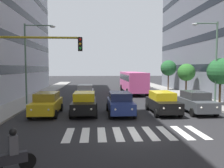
# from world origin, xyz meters

# --- Properties ---
(ground_plane) EXTENTS (180.00, 180.00, 0.00)m
(ground_plane) POSITION_xyz_m (0.00, 0.00, 0.00)
(ground_plane) COLOR #262628
(crosswalk_markings) EXTENTS (7.65, 2.80, 0.01)m
(crosswalk_markings) POSITION_xyz_m (-0.00, 0.00, 0.00)
(crosswalk_markings) COLOR silver
(crosswalk_markings) RESTS_ON ground_plane
(car_0) EXTENTS (2.02, 4.44, 1.72)m
(car_0) POSITION_xyz_m (-5.94, -5.45, 0.89)
(car_0) COLOR #474C51
(car_0) RESTS_ON ground_plane
(car_1) EXTENTS (2.02, 4.44, 1.72)m
(car_1) POSITION_xyz_m (-3.19, -5.37, 0.89)
(car_1) COLOR black
(car_1) RESTS_ON ground_plane
(car_2) EXTENTS (2.02, 4.44, 1.72)m
(car_2) POSITION_xyz_m (0.21, -5.25, 0.89)
(car_2) COLOR navy
(car_2) RESTS_ON ground_plane
(car_3) EXTENTS (2.02, 4.44, 1.72)m
(car_3) POSITION_xyz_m (3.00, -5.49, 0.89)
(car_3) COLOR black
(car_3) RESTS_ON ground_plane
(car_4) EXTENTS (2.02, 4.44, 1.72)m
(car_4) POSITION_xyz_m (5.88, -5.49, 0.89)
(car_4) COLOR gold
(car_4) RESTS_ON ground_plane
(car_row2_0) EXTENTS (2.02, 4.44, 1.72)m
(car_row2_0) POSITION_xyz_m (3.27, -13.48, 0.89)
(car_row2_0) COLOR silver
(car_row2_0) RESTS_ON ground_plane
(bus_behind_traffic) EXTENTS (2.78, 10.50, 3.00)m
(bus_behind_traffic) POSITION_xyz_m (-3.19, -20.01, 1.86)
(bus_behind_traffic) COLOR #DB5193
(bus_behind_traffic) RESTS_ON ground_plane
(motorcycle_with_rider) EXTENTS (1.56, 0.87, 1.57)m
(motorcycle_with_rider) POSITION_xyz_m (5.02, 4.44, 0.65)
(motorcycle_with_rider) COLOR black
(motorcycle_with_rider) RESTS_ON ground_plane
(traffic_light_gantry) EXTENTS (5.00, 0.36, 5.50)m
(traffic_light_gantry) POSITION_xyz_m (6.29, -0.70, 3.75)
(traffic_light_gantry) COLOR #AD991E
(traffic_light_gantry) RESTS_ON ground_plane
(street_lamp_left) EXTENTS (2.43, 0.28, 7.57)m
(street_lamp_left) POSITION_xyz_m (-8.40, -7.65, 4.69)
(street_lamp_left) COLOR #4C6B56
(street_lamp_left) RESTS_ON sidewalk_left
(street_lamp_right) EXTENTS (2.96, 0.28, 7.63)m
(street_lamp_right) POSITION_xyz_m (8.30, -10.13, 4.79)
(street_lamp_right) COLOR #4C6B56
(street_lamp_right) RESTS_ON sidewalk_right
(street_tree_1) EXTENTS (2.43, 2.43, 4.37)m
(street_tree_1) POSITION_xyz_m (-9.40, -8.01, 3.30)
(street_tree_1) COLOR #513823
(street_tree_1) RESTS_ON sidewalk_left
(street_tree_2) EXTENTS (2.20, 2.20, 4.01)m
(street_tree_2) POSITION_xyz_m (-9.33, -15.80, 3.04)
(street_tree_2) COLOR #513823
(street_tree_2) RESTS_ON sidewalk_left
(street_tree_3) EXTENTS (2.44, 2.44, 4.67)m
(street_tree_3) POSITION_xyz_m (-9.31, -22.85, 3.59)
(street_tree_3) COLOR #513823
(street_tree_3) RESTS_ON sidewalk_left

